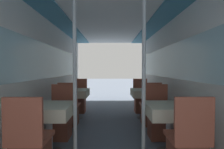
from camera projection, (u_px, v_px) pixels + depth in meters
wall_left at (46, 73)px, 3.49m from camera, size 0.05×6.67×2.20m
wall_right at (173, 73)px, 3.51m from camera, size 0.05×6.67×2.20m
ceiling_panel at (110, 17)px, 3.46m from camera, size 2.55×6.67×0.07m
dining_table_left_0 at (49, 113)px, 2.49m from camera, size 0.66×0.66×0.71m
chair_left_far_0 at (60, 121)px, 3.06m from camera, size 0.40×0.40×0.93m
support_pole_left_0 at (75, 77)px, 2.47m from camera, size 0.06×0.06×2.20m
dining_table_left_1 at (75, 94)px, 4.30m from camera, size 0.66×0.66×0.71m
chair_left_near_1 at (70, 112)px, 3.74m from camera, size 0.40×0.40×0.93m
chair_left_far_1 at (79, 102)px, 4.88m from camera, size 0.40×0.40×0.93m
dining_table_right_0 at (170, 112)px, 2.50m from camera, size 0.66×0.66×0.71m
chair_right_far_0 at (159, 121)px, 3.08m from camera, size 0.40×0.40×0.93m
support_pole_right_0 at (144, 77)px, 2.48m from camera, size 0.06×0.06×2.20m
dining_table_right_1 at (145, 94)px, 4.31m from camera, size 0.66×0.66×0.71m
chair_right_near_1 at (150, 112)px, 3.75m from camera, size 0.40×0.40×0.93m
chair_right_far_1 at (141, 102)px, 4.89m from camera, size 0.40×0.40×0.93m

